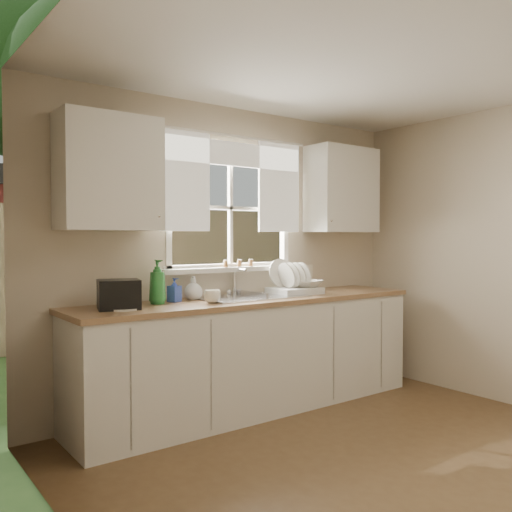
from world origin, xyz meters
TOP-DOWN VIEW (x-y plane):
  - ground at (0.00, 0.00)m, footprint 4.00×4.00m
  - room_walls at (0.00, -0.07)m, footprint 3.62×4.02m
  - ceiling at (0.00, 0.00)m, footprint 3.60×4.00m
  - window at (0.00, 2.00)m, footprint 1.38×0.16m
  - curtains at (0.00, 1.95)m, footprint 1.50×0.03m
  - base_cabinets at (0.00, 1.68)m, footprint 3.00×0.62m
  - countertop at (0.00, 1.68)m, footprint 3.04×0.65m
  - upper_cabinet_left at (-1.15, 1.82)m, footprint 0.70×0.33m
  - upper_cabinet_right at (1.15, 1.82)m, footprint 0.70×0.33m
  - wall_outlet at (0.88, 1.99)m, footprint 0.08×0.01m
  - sill_jars at (0.03, 1.94)m, footprint 0.30×0.04m
  - backyard at (0.58, 8.42)m, footprint 20.00×10.00m
  - sink at (0.00, 1.71)m, footprint 0.88×0.52m
  - dish_rack at (0.46, 1.72)m, footprint 0.43×0.33m
  - bowl at (0.57, 1.67)m, footprint 0.30×0.30m
  - soap_bottle_a at (-0.81, 1.78)m, footprint 0.14×0.14m
  - soap_bottle_b at (-0.65, 1.82)m, footprint 0.11×0.11m
  - soap_bottle_c at (-0.46, 1.86)m, footprint 0.17×0.17m
  - saucer at (-1.13, 1.63)m, footprint 0.21×0.21m
  - cup at (-0.46, 1.58)m, footprint 0.16×0.16m
  - black_appliance at (-1.15, 1.68)m, footprint 0.33×0.31m

SIDE VIEW (x-z plane):
  - ground at x=0.00m, z-range 0.00..0.00m
  - base_cabinets at x=0.00m, z-range 0.00..0.87m
  - sink at x=0.00m, z-range 0.64..1.04m
  - countertop at x=0.00m, z-range 0.87..0.91m
  - saucer at x=-1.13m, z-range 0.91..0.92m
  - cup at x=-0.46m, z-range 0.91..1.01m
  - dish_rack at x=0.46m, z-range 0.83..1.14m
  - bowl at x=0.57m, z-range 0.97..1.03m
  - soap_bottle_b at x=-0.65m, z-range 0.91..1.09m
  - soap_bottle_c at x=-0.46m, z-range 0.91..1.09m
  - black_appliance at x=-1.15m, z-range 0.91..1.11m
  - soap_bottle_a at x=-0.81m, z-range 0.91..1.24m
  - wall_outlet at x=0.88m, z-range 1.02..1.14m
  - sill_jars at x=0.03m, z-range 1.15..1.21m
  - room_walls at x=0.00m, z-range -0.01..2.49m
  - window at x=0.00m, z-range 0.95..2.02m
  - upper_cabinet_left at x=-1.15m, z-range 1.45..2.25m
  - upper_cabinet_right at x=1.15m, z-range 1.45..2.25m
  - curtains at x=0.00m, z-range 1.53..2.34m
  - ceiling at x=0.00m, z-range 2.49..2.51m
  - backyard at x=0.58m, z-range 0.40..6.53m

